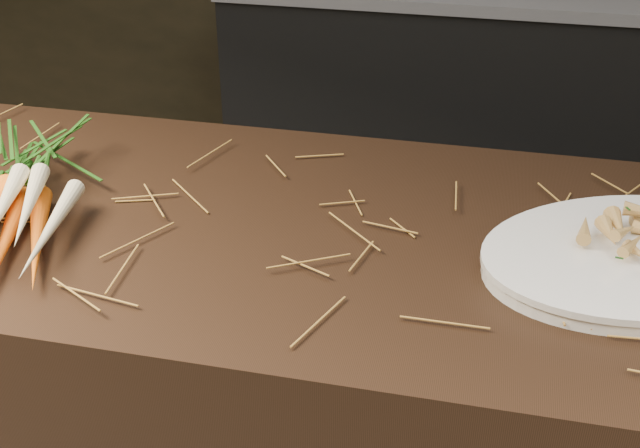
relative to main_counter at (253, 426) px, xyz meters
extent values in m
cube|color=black|center=(0.00, 0.00, 0.00)|extent=(2.40, 0.70, 0.90)
cube|color=black|center=(0.30, 1.88, -0.05)|extent=(1.80, 0.60, 0.80)
cone|color=#E74800|center=(-0.31, -0.17, 0.47)|extent=(0.13, 0.27, 0.04)
cone|color=#E74800|center=(-0.27, -0.15, 0.47)|extent=(0.16, 0.26, 0.04)
cone|color=beige|center=(-0.30, -0.17, 0.52)|extent=(0.11, 0.25, 0.04)
cone|color=beige|center=(-0.27, -0.15, 0.52)|extent=(0.13, 0.25, 0.05)
cone|color=beige|center=(-0.24, -0.16, 0.49)|extent=(0.08, 0.26, 0.03)
ellipsoid|color=#246F1B|center=(-0.39, 0.05, 0.50)|extent=(0.24, 0.28, 0.09)
camera|label=1|loc=(0.36, -1.05, 1.08)|focal=45.00mm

